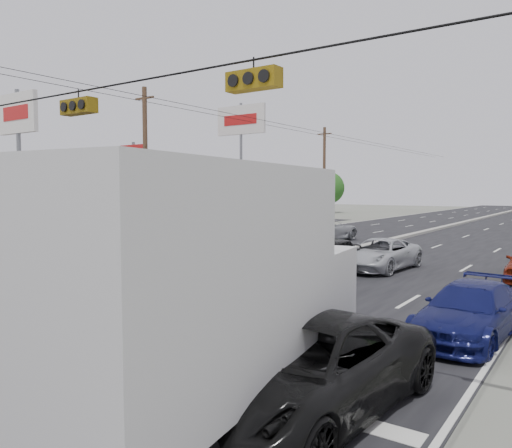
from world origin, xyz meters
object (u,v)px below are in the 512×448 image
(utility_pole_left_b, at_px, (146,164))
(tree_left_far, at_px, (328,188))
(utility_pole_left_c, at_px, (324,174))
(pole_sign_mid, at_px, (134,168))
(queue_car_d, at_px, (470,312))
(oncoming_near, at_px, (186,240))
(pole_sign_near, at_px, (18,126))
(red_sedan, at_px, (209,280))
(pole_sign_billboard, at_px, (241,128))
(pole_sign_far, at_px, (295,181))
(queue_car_b, at_px, (306,272))
(oncoming_far, at_px, (326,230))
(box_truck, at_px, (206,290))
(queue_car_a, at_px, (327,257))
(queue_car_c, at_px, (380,255))
(black_suv, at_px, (308,368))

(utility_pole_left_b, distance_m, tree_left_far, 46.01)
(utility_pole_left_c, xyz_separation_m, pole_sign_mid, (-4.50, -22.00, 0.01))
(queue_car_d, relative_size, oncoming_near, 0.84)
(utility_pole_left_c, distance_m, pole_sign_near, 32.15)
(pole_sign_mid, xyz_separation_m, tree_left_far, (-5.00, 42.00, -1.40))
(pole_sign_mid, xyz_separation_m, red_sedan, (18.40, -13.21, -4.48))
(pole_sign_billboard, height_order, oncoming_near, pole_sign_billboard)
(pole_sign_far, xyz_separation_m, queue_car_b, (19.50, -32.62, -3.67))
(utility_pole_left_c, distance_m, oncoming_far, 19.53)
(red_sedan, bearing_deg, queue_car_b, 58.74)
(box_truck, bearing_deg, pole_sign_mid, 132.55)
(pole_sign_billboard, relative_size, tree_left_far, 1.80)
(utility_pole_left_c, bearing_deg, pole_sign_near, -94.47)
(pole_sign_near, relative_size, queue_car_a, 1.99)
(queue_car_a, xyz_separation_m, oncoming_far, (-6.25, 12.29, -0.01))
(utility_pole_left_b, relative_size, pole_sign_mid, 1.43)
(utility_pole_left_b, xyz_separation_m, queue_car_b, (16.00, -7.62, -4.37))
(queue_car_a, bearing_deg, tree_left_far, 114.70)
(utility_pole_left_b, height_order, pole_sign_near, utility_pole_left_b)
(queue_car_a, bearing_deg, pole_sign_far, 120.61)
(queue_car_a, relative_size, oncoming_near, 0.86)
(pole_sign_billboard, bearing_deg, queue_car_c, -38.48)
(black_suv, bearing_deg, oncoming_far, 120.52)
(pole_sign_far, xyz_separation_m, queue_car_d, (25.19, -34.97, -3.77))
(pole_sign_mid, xyz_separation_m, oncoming_near, (10.30, -5.53, -4.35))
(pole_sign_far, relative_size, queue_car_a, 1.32)
(pole_sign_mid, relative_size, queue_car_d, 1.58)
(utility_pole_left_b, distance_m, queue_car_d, 24.29)
(red_sedan, bearing_deg, oncoming_far, 113.35)
(pole_sign_mid, height_order, oncoming_near, pole_sign_mid)
(pole_sign_near, height_order, tree_left_far, pole_sign_near)
(pole_sign_near, height_order, queue_car_d, pole_sign_near)
(queue_car_c, bearing_deg, utility_pole_left_c, 125.07)
(black_suv, bearing_deg, utility_pole_left_c, 121.05)
(utility_pole_left_c, distance_m, queue_car_c, 31.44)
(utility_pole_left_c, bearing_deg, tree_left_far, 115.41)
(black_suv, height_order, queue_car_d, black_suv)
(oncoming_far, bearing_deg, queue_car_d, 131.75)
(oncoming_far, bearing_deg, tree_left_far, -57.42)
(red_sedan, distance_m, queue_car_a, 6.14)
(box_truck, bearing_deg, queue_car_d, 61.62)
(queue_car_a, xyz_separation_m, oncoming_near, (-9.24, 1.65, -0.01))
(queue_car_c, bearing_deg, queue_car_b, -89.09)
(black_suv, height_order, oncoming_near, oncoming_near)
(box_truck, relative_size, queue_car_a, 1.74)
(queue_car_d, bearing_deg, pole_sign_far, 130.67)
(pole_sign_billboard, distance_m, box_truck, 37.05)
(utility_pole_left_c, distance_m, red_sedan, 38.12)
(utility_pole_left_c, bearing_deg, pole_sign_mid, -101.56)
(pole_sign_mid, height_order, pole_sign_billboard, pole_sign_billboard)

